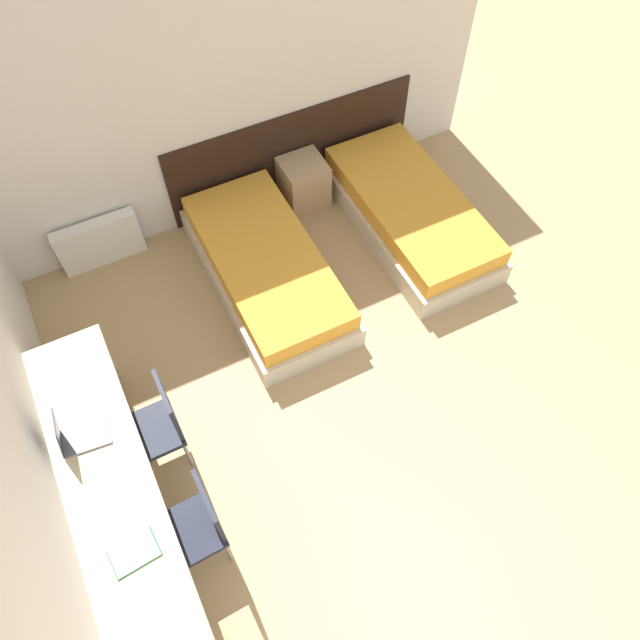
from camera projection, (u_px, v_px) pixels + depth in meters
name	position (u px, v px, depth m)	size (l,w,h in m)	color
ground_plane	(479.00, 627.00, 4.30)	(20.00, 20.00, 0.00)	tan
wall_back	(214.00, 95.00, 5.37)	(5.36, 0.05, 2.70)	silver
wall_left	(7.00, 413.00, 3.72)	(0.05, 5.43, 2.70)	silver
headboard_panel	(293.00, 152.00, 6.26)	(2.62, 0.03, 0.93)	black
bed_near_window	(267.00, 269.00, 5.76)	(0.97, 2.04, 0.44)	beige
bed_near_door	(410.00, 213.00, 6.15)	(0.97, 2.04, 0.44)	beige
nightstand	(304.00, 183.00, 6.32)	(0.43, 0.42, 0.51)	tan
radiator	(100.00, 242.00, 5.88)	(0.79, 0.12, 0.51)	silver
desk	(115.00, 495.00, 4.19)	(0.58, 2.58, 0.76)	#C6B28E
chair_near_laptop	(158.00, 424.00, 4.56)	(0.42, 0.42, 0.96)	black
chair_near_notebook	(197.00, 524.00, 4.16)	(0.43, 0.43, 0.96)	black
laptop	(76.00, 436.00, 4.19)	(0.35, 0.25, 0.34)	slate
open_notebook	(134.00, 553.00, 3.83)	(0.31, 0.23, 0.02)	#236B3D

